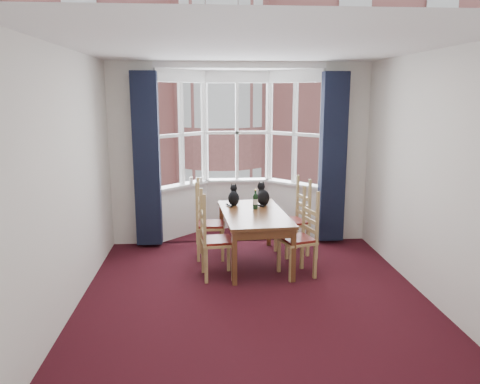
{
  "coord_description": "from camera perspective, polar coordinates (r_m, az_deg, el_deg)",
  "views": [
    {
      "loc": [
        -0.54,
        -4.98,
        2.32
      ],
      "look_at": [
        -0.09,
        1.05,
        1.05
      ],
      "focal_mm": 35.0,
      "sensor_mm": 36.0,
      "label": 1
    }
  ],
  "objects": [
    {
      "name": "candle_tall",
      "position": [
        7.71,
        -5.98,
        1.39
      ],
      "size": [
        0.06,
        0.06,
        0.12
      ],
      "primitive_type": "cylinder",
      "color": "white",
      "rests_on": "bay_window"
    },
    {
      "name": "cat_right",
      "position": [
        6.81,
        2.83,
        -0.52
      ],
      "size": [
        0.24,
        0.29,
        0.35
      ],
      "color": "black",
      "rests_on": "dining_table"
    },
    {
      "name": "candle_short",
      "position": [
        7.73,
        -5.21,
        1.39
      ],
      "size": [
        0.06,
        0.06,
        0.1
      ],
      "primitive_type": "cylinder",
      "color": "white",
      "rests_on": "bay_window"
    },
    {
      "name": "chair_right_near",
      "position": [
        6.13,
        7.75,
        -5.77
      ],
      "size": [
        0.5,
        0.51,
        0.92
      ],
      "color": "tan",
      "rests_on": "floor"
    },
    {
      "name": "cat_left",
      "position": [
        6.8,
        -0.78,
        -0.63
      ],
      "size": [
        0.18,
        0.24,
        0.32
      ],
      "color": "black",
      "rests_on": "dining_table"
    },
    {
      "name": "curtain_right",
      "position": [
        7.38,
        11.23,
        4.08
      ],
      "size": [
        0.38,
        0.22,
        2.6
      ],
      "primitive_type": "cube",
      "color": "black",
      "rests_on": "floor"
    },
    {
      "name": "bay_window",
      "position": [
        7.8,
        -0.25,
        5.09
      ],
      "size": [
        2.76,
        0.94,
        2.8
      ],
      "color": "white",
      "rests_on": "floor"
    },
    {
      "name": "street",
      "position": [
        38.15,
        -3.31,
        -0.77
      ],
      "size": [
        80.0,
        80.0,
        0.0
      ],
      "primitive_type": "plane",
      "color": "#333335",
      "rests_on": "ground"
    },
    {
      "name": "floor",
      "position": [
        5.51,
        1.8,
        -13.01
      ],
      "size": [
        4.5,
        4.5,
        0.0
      ],
      "primitive_type": "plane",
      "color": "black",
      "rests_on": "ground"
    },
    {
      "name": "tenement_building",
      "position": [
        19.01,
        -2.63,
        9.66
      ],
      "size": [
        18.4,
        7.8,
        15.2
      ],
      "color": "#A35A54",
      "rests_on": "street"
    },
    {
      "name": "candle_extra",
      "position": [
        7.75,
        -4.77,
        1.41
      ],
      "size": [
        0.05,
        0.05,
        0.1
      ],
      "primitive_type": "cylinder",
      "color": "white",
      "rests_on": "bay_window"
    },
    {
      "name": "chair_left_near",
      "position": [
        5.99,
        -3.63,
        -6.12
      ],
      "size": [
        0.44,
        0.46,
        0.92
      ],
      "color": "tan",
      "rests_on": "floor"
    },
    {
      "name": "wall_left",
      "position": [
        5.27,
        -20.29,
        1.07
      ],
      "size": [
        0.0,
        4.5,
        4.5
      ],
      "primitive_type": "plane",
      "rotation": [
        1.57,
        0.0,
        1.57
      ],
      "color": "silver",
      "rests_on": "floor"
    },
    {
      "name": "dining_table",
      "position": [
        6.44,
        1.69,
        -3.16
      ],
      "size": [
        0.95,
        1.62,
        0.73
      ],
      "color": "brown",
      "rests_on": "floor"
    },
    {
      "name": "wall_back_pier_left",
      "position": [
        7.37,
        -12.92,
        4.4
      ],
      "size": [
        0.7,
        0.12,
        2.8
      ],
      "primitive_type": "cube",
      "color": "silver",
      "rests_on": "floor"
    },
    {
      "name": "wall_back_pier_right",
      "position": [
        7.6,
        12.57,
        4.64
      ],
      "size": [
        0.7,
        0.12,
        2.8
      ],
      "primitive_type": "cube",
      "color": "silver",
      "rests_on": "floor"
    },
    {
      "name": "chair_left_far",
      "position": [
        6.72,
        -4.37,
        -4.11
      ],
      "size": [
        0.42,
        0.44,
        0.92
      ],
      "color": "tan",
      "rests_on": "floor"
    },
    {
      "name": "wall_near",
      "position": [
        2.92,
        6.61,
        -6.51
      ],
      "size": [
        4.0,
        0.0,
        4.0
      ],
      "primitive_type": "plane",
      "rotation": [
        -1.57,
        0.0,
        0.0
      ],
      "color": "silver",
      "rests_on": "floor"
    },
    {
      "name": "curtain_left",
      "position": [
        7.17,
        -11.29,
        3.86
      ],
      "size": [
        0.38,
        0.22,
        2.6
      ],
      "primitive_type": "cube",
      "color": "black",
      "rests_on": "floor"
    },
    {
      "name": "wall_right",
      "position": [
        5.66,
        22.49,
        1.61
      ],
      "size": [
        0.0,
        4.5,
        4.5
      ],
      "primitive_type": "plane",
      "rotation": [
        1.57,
        0.0,
        -1.57
      ],
      "color": "silver",
      "rests_on": "floor"
    },
    {
      "name": "wine_bottle",
      "position": [
        6.59,
        1.88,
        -1.03
      ],
      "size": [
        0.07,
        0.07,
        0.28
      ],
      "color": "black",
      "rests_on": "dining_table"
    },
    {
      "name": "ceiling",
      "position": [
        5.03,
        2.02,
        17.35
      ],
      "size": [
        4.5,
        4.5,
        0.0
      ],
      "primitive_type": "plane",
      "rotation": [
        3.14,
        0.0,
        0.0
      ],
      "color": "white",
      "rests_on": "floor"
    },
    {
      "name": "chair_right_far",
      "position": [
        6.93,
        7.02,
        -3.68
      ],
      "size": [
        0.51,
        0.52,
        0.92
      ],
      "color": "tan",
      "rests_on": "floor"
    }
  ]
}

